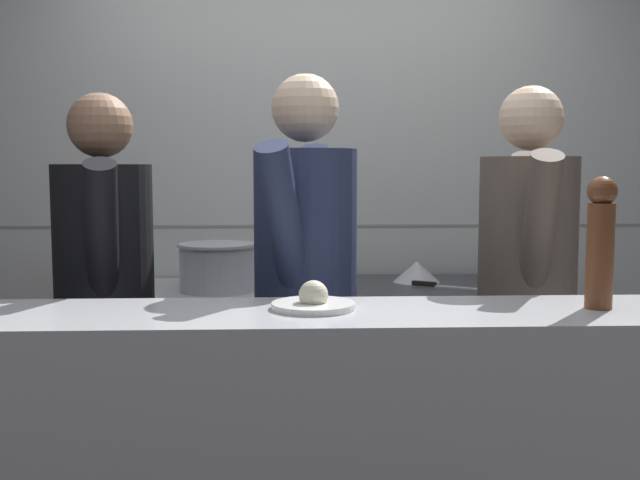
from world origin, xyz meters
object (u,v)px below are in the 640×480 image
object	(u,v)px
pepper_mill	(600,240)
chef_head_cook	(105,308)
mixing_bowl_steel	(417,271)
plated_dish_main	(313,302)
chef_line	(526,299)
stock_pot	(217,266)
oven_range	(194,386)
chef_sous	(306,299)
chefs_knife	(444,286)

from	to	relation	value
pepper_mill	chef_head_cook	distance (m)	1.66
mixing_bowl_steel	plated_dish_main	world-z (taller)	plated_dish_main
mixing_bowl_steel	chef_line	world-z (taller)	chef_line
stock_pot	plated_dish_main	size ratio (longest dim) A/B	1.48
stock_pot	plated_dish_main	world-z (taller)	plated_dish_main
oven_range	pepper_mill	size ratio (longest dim) A/B	2.96
chef_sous	chefs_knife	bearing A→B (deg)	65.97
chef_head_cook	chef_sous	world-z (taller)	chef_sous
chefs_knife	chef_line	xyz separation A→B (m)	(0.18, -0.60, 0.05)
oven_range	mixing_bowl_steel	bearing A→B (deg)	4.42
chef_head_cook	chef_line	world-z (taller)	chef_line
oven_range	chef_head_cook	world-z (taller)	chef_head_cook
oven_range	mixing_bowl_steel	distance (m)	1.15
pepper_mill	oven_range	bearing A→B (deg)	135.04
oven_range	chef_line	distance (m)	1.56
stock_pot	pepper_mill	world-z (taller)	pepper_mill
plated_dish_main	chef_sous	xyz separation A→B (m)	(-0.01, 0.52, -0.09)
chefs_knife	pepper_mill	world-z (taller)	pepper_mill
pepper_mill	plated_dish_main	bearing A→B (deg)	177.91
pepper_mill	chef_head_cook	bearing A→B (deg)	158.24
oven_range	pepper_mill	bearing A→B (deg)	-44.96
stock_pot	mixing_bowl_steel	xyz separation A→B (m)	(0.91, 0.11, -0.05)
mixing_bowl_steel	plated_dish_main	distance (m)	1.46
chefs_knife	chef_line	size ratio (longest dim) A/B	0.19
stock_pot	plated_dish_main	distance (m)	1.30
chef_sous	chef_line	world-z (taller)	chef_sous
mixing_bowl_steel	pepper_mill	size ratio (longest dim) A/B	0.58
stock_pot	plated_dish_main	xyz separation A→B (m)	(0.39, -1.24, 0.06)
plated_dish_main	chef_head_cook	distance (m)	0.93
chef_head_cook	chef_line	size ratio (longest dim) A/B	0.98
stock_pot	oven_range	bearing A→B (deg)	164.50
mixing_bowl_steel	chefs_knife	world-z (taller)	mixing_bowl_steel
stock_pot	chefs_knife	distance (m)	1.01
chefs_knife	chef_sous	distance (m)	0.92
plated_dish_main	chef_sous	distance (m)	0.53
chef_sous	chef_line	xyz separation A→B (m)	(0.81, 0.07, -0.02)
oven_range	stock_pot	xyz separation A→B (m)	(0.12, -0.03, 0.56)
chef_head_cook	chefs_knife	bearing A→B (deg)	11.50
oven_range	pepper_mill	xyz separation A→B (m)	(1.30, -1.30, 0.79)
plated_dish_main	chef_sous	world-z (taller)	chef_sous
oven_range	plated_dish_main	bearing A→B (deg)	-68.43
oven_range	chef_head_cook	size ratio (longest dim) A/B	0.65
oven_range	chef_sous	world-z (taller)	chef_sous
chef_line	chefs_knife	bearing A→B (deg)	115.21
pepper_mill	chef_head_cook	world-z (taller)	chef_head_cook
chefs_knife	chef_sous	world-z (taller)	chef_sous
mixing_bowl_steel	chef_sous	xyz separation A→B (m)	(-0.54, -0.83, 0.02)
stock_pot	chef_sous	world-z (taller)	chef_sous
stock_pot	mixing_bowl_steel	distance (m)	0.92
chefs_knife	pepper_mill	bearing A→B (deg)	-81.54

